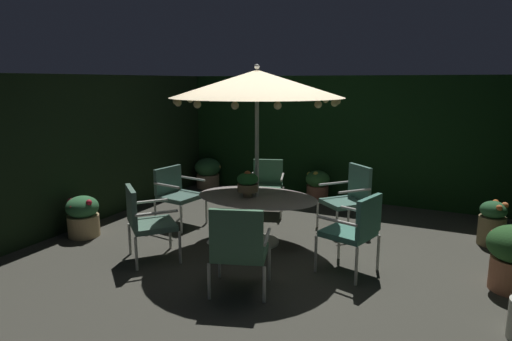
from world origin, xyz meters
TOP-DOWN VIEW (x-y plane):
  - ground_plane at (0.00, 0.00)m, footprint 6.89×6.84m
  - hedge_backdrop_rear at (0.00, 3.27)m, footprint 6.89×0.30m
  - hedge_backdrop_left at (-3.29, 0.00)m, footprint 0.30×6.84m
  - patio_dining_table at (-0.29, 0.24)m, footprint 1.78×1.24m
  - patio_umbrella at (-0.29, 0.24)m, footprint 2.38×2.38m
  - centerpiece_planter at (-0.39, 0.14)m, footprint 0.30×0.30m
  - patio_chair_north at (0.21, -1.26)m, footprint 0.77×0.73m
  - patio_chair_northeast at (1.22, -0.18)m, footprint 0.71×0.71m
  - patio_chair_east at (0.75, 1.43)m, footprint 0.84×0.85m
  - patio_chair_southeast at (-0.81, 1.73)m, footprint 0.75×0.78m
  - patio_chair_south at (-1.84, 0.45)m, footprint 0.67×0.70m
  - patio_chair_southwest at (-1.32, -0.95)m, footprint 0.83×0.83m
  - potted_plant_right_far at (-0.22, 2.79)m, footprint 0.46×0.46m
  - potted_plant_right_near at (-2.77, -0.64)m, footprint 0.48×0.48m
  - potted_plant_left_near at (2.76, 1.64)m, footprint 0.36×0.36m
  - potted_plant_front_corner at (-2.75, 2.85)m, footprint 0.58×0.57m

SIDE VIEW (x-z plane):
  - ground_plane at x=0.00m, z-range -0.02..0.00m
  - potted_plant_right_near at x=-2.77m, z-range 0.01..0.63m
  - potted_plant_right_far at x=-0.22m, z-range 0.02..0.62m
  - potted_plant_left_near at x=2.76m, z-range 0.01..0.65m
  - potted_plant_front_corner at x=-2.75m, z-range 0.02..0.67m
  - patio_chair_southeast at x=-0.81m, z-range 0.07..0.99m
  - patio_chair_south at x=-1.84m, z-range 0.09..1.02m
  - patio_chair_east at x=0.75m, z-range 0.05..1.06m
  - patio_chair_north at x=0.21m, z-range 0.06..1.07m
  - patio_dining_table at x=-0.29m, z-range 0.21..0.91m
  - patio_chair_southwest at x=-1.32m, z-range 0.08..1.06m
  - patio_chair_northeast at x=1.22m, z-range 0.09..1.08m
  - centerpiece_planter at x=-0.39m, z-range 0.72..1.10m
  - hedge_backdrop_rear at x=0.00m, z-range 0.00..2.41m
  - hedge_backdrop_left at x=-3.29m, z-range 0.00..2.41m
  - patio_umbrella at x=-0.29m, z-range 1.00..3.53m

